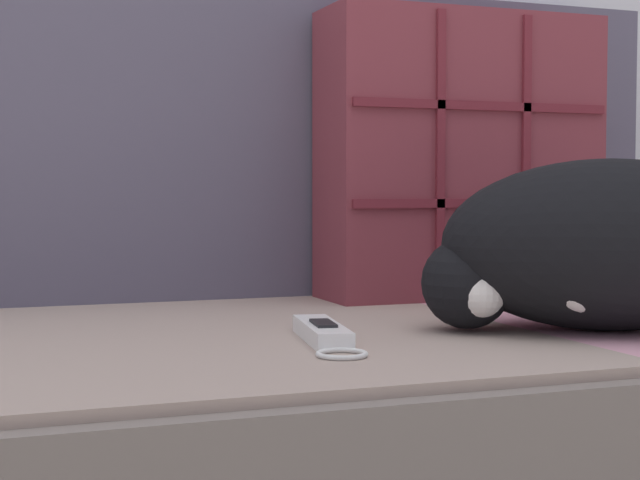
# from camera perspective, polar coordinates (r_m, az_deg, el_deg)

# --- Properties ---
(sofa_backrest) EXTENTS (1.97, 0.14, 0.45)m
(sofa_backrest) POSITION_cam_1_polar(r_m,az_deg,el_deg) (1.40, -17.89, 5.60)
(sofa_backrest) COLOR #514C60
(sofa_backrest) RESTS_ON couch
(throw_pillow_quilted) EXTENTS (0.41, 0.14, 0.41)m
(throw_pillow_quilted) POSITION_cam_1_polar(r_m,az_deg,el_deg) (1.43, 8.16, 4.85)
(throw_pillow_quilted) COLOR brown
(throw_pillow_quilted) RESTS_ON couch
(sleeping_cat) EXTENTS (0.44, 0.32, 0.19)m
(sleeping_cat) POSITION_cam_1_polar(r_m,az_deg,el_deg) (1.11, 16.09, -0.50)
(sleeping_cat) COLOR black
(sleeping_cat) RESTS_ON couch
(game_remote_near) EXTENTS (0.07, 0.20, 0.02)m
(game_remote_near) POSITION_cam_1_polar(r_m,az_deg,el_deg) (1.00, 0.20, -5.47)
(game_remote_near) COLOR white
(game_remote_near) RESTS_ON couch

